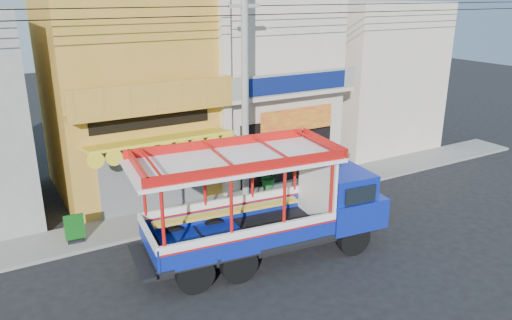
{
  "coord_description": "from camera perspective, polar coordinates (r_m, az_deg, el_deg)",
  "views": [
    {
      "loc": [
        -9.59,
        -12.25,
        8.04
      ],
      "look_at": [
        -1.01,
        2.5,
        2.29
      ],
      "focal_mm": 35.0,
      "sensor_mm": 36.0,
      "label": 1
    }
  ],
  "objects": [
    {
      "name": "ground",
      "position": [
        17.51,
        7.07,
        -8.86
      ],
      "size": [
        90.0,
        90.0,
        0.0
      ],
      "primitive_type": "plane",
      "color": "black",
      "rests_on": "ground"
    },
    {
      "name": "sidewalk",
      "position": [
        20.49,
        0.33,
        -4.3
      ],
      "size": [
        30.0,
        2.0,
        0.12
      ],
      "primitive_type": "cube",
      "color": "slate",
      "rests_on": "ground"
    },
    {
      "name": "shophouse_left",
      "position": [
        21.33,
        -14.6,
        7.41
      ],
      "size": [
        6.0,
        7.5,
        8.24
      ],
      "color": "#A58D24",
      "rests_on": "ground"
    },
    {
      "name": "shophouse_right",
      "position": [
        23.63,
        -0.36,
        9.04
      ],
      "size": [
        6.0,
        6.75,
        8.24
      ],
      "color": "beige",
      "rests_on": "ground"
    },
    {
      "name": "party_pilaster",
      "position": [
        19.56,
        -3.47,
        6.67
      ],
      "size": [
        0.35,
        0.3,
        8.0
      ],
      "primitive_type": "cube",
      "color": "beige",
      "rests_on": "ground"
    },
    {
      "name": "filler_building_right",
      "position": [
        27.81,
        12.38,
        9.43
      ],
      "size": [
        6.0,
        6.0,
        7.6
      ],
      "primitive_type": "cube",
      "color": "beige",
      "rests_on": "ground"
    },
    {
      "name": "utility_pole",
      "position": [
        18.09,
        -0.86,
        9.05
      ],
      "size": [
        28.0,
        0.26,
        9.0
      ],
      "color": "gray",
      "rests_on": "ground"
    },
    {
      "name": "songthaew_truck",
      "position": [
        15.75,
        2.84,
        -4.79
      ],
      "size": [
        8.17,
        3.39,
        3.71
      ],
      "color": "black",
      "rests_on": "ground"
    },
    {
      "name": "green_sign",
      "position": [
        17.78,
        -20.0,
        -7.57
      ],
      "size": [
        0.64,
        0.33,
        0.98
      ],
      "color": "black",
      "rests_on": "sidewalk"
    },
    {
      "name": "potted_plant_a",
      "position": [
        21.15,
        1.29,
        -1.88
      ],
      "size": [
        1.12,
        1.17,
        1.02
      ],
      "primitive_type": "imported",
      "rotation": [
        0.0,
        0.0,
        1.13
      ],
      "color": "#195720",
      "rests_on": "sidewalk"
    },
    {
      "name": "potted_plant_b",
      "position": [
        22.81,
        9.29,
        -0.82
      ],
      "size": [
        0.59,
        0.6,
        0.84
      ],
      "primitive_type": "imported",
      "rotation": [
        0.0,
        0.0,
        2.27
      ],
      "color": "#195720",
      "rests_on": "sidewalk"
    },
    {
      "name": "potted_plant_c",
      "position": [
        22.68,
        10.08,
        -0.62
      ],
      "size": [
        0.77,
        0.77,
        1.11
      ],
      "primitive_type": "imported",
      "rotation": [
        0.0,
        0.0,
        4.44
      ],
      "color": "#195720",
      "rests_on": "sidewalk"
    }
  ]
}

